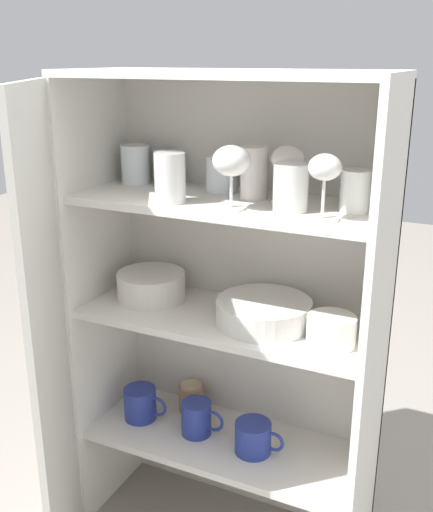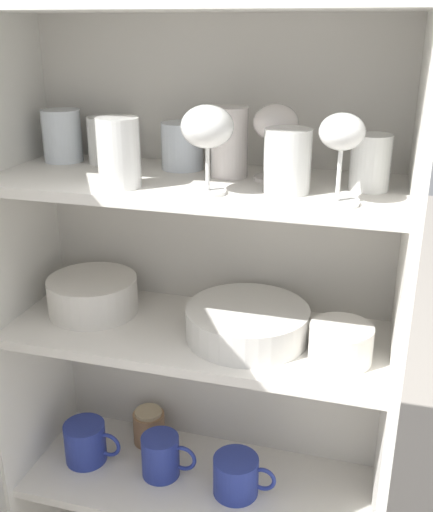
{
  "view_description": "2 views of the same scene",
  "coord_description": "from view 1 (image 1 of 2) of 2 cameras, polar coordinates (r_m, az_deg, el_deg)",
  "views": [
    {
      "loc": [
        0.6,
        -1.17,
        1.34
      ],
      "look_at": [
        -0.02,
        0.14,
        0.86
      ],
      "focal_mm": 42.0,
      "sensor_mm": 36.0,
      "label": 1
    },
    {
      "loc": [
        0.34,
        -0.88,
        1.27
      ],
      "look_at": [
        0.05,
        0.14,
        0.86
      ],
      "focal_mm": 42.0,
      "sensor_mm": 36.0,
      "label": 2
    }
  ],
  "objects": [
    {
      "name": "tumbler_glass_5",
      "position": [
        1.39,
        13.09,
        6.06
      ],
      "size": [
        0.07,
        0.07,
        0.1
      ],
      "color": "white",
      "rests_on": "shelf_board_upper"
    },
    {
      "name": "tumbler_glass_6",
      "position": [
        1.56,
        0.5,
        7.77
      ],
      "size": [
        0.08,
        0.08,
        0.09
      ],
      "color": "white",
      "rests_on": "shelf_board_upper"
    },
    {
      "name": "plate_stack_white",
      "position": [
        1.54,
        4.53,
        -5.34
      ],
      "size": [
        0.25,
        0.25,
        0.06
      ],
      "color": "silver",
      "rests_on": "shelf_board_middle"
    },
    {
      "name": "coffee_mug_extra_1",
      "position": [
        1.77,
        -1.86,
        -15.17
      ],
      "size": [
        0.13,
        0.09,
        0.1
      ],
      "color": "#283893",
      "rests_on": "shelf_board_lower"
    },
    {
      "name": "wine_glass_2",
      "position": [
        1.45,
        6.8,
        8.88
      ],
      "size": [
        0.08,
        0.08,
        0.14
      ],
      "color": "silver",
      "rests_on": "shelf_board_upper"
    },
    {
      "name": "cupboard_back_panel",
      "position": [
        1.73,
        3.02,
        -5.12
      ],
      "size": [
        0.8,
        0.02,
        1.29
      ],
      "primitive_type": "cube",
      "color": "silver",
      "rests_on": "ground_plane"
    },
    {
      "name": "tumbler_glass_2",
      "position": [
        1.37,
        7.08,
        6.49
      ],
      "size": [
        0.08,
        0.08,
        0.11
      ],
      "color": "white",
      "rests_on": "shelf_board_upper"
    },
    {
      "name": "cupboard_side_left",
      "position": [
        1.79,
        -10.71,
        -4.69
      ],
      "size": [
        0.02,
        0.33,
        1.29
      ],
      "primitive_type": "cube",
      "color": "white",
      "rests_on": "ground_plane"
    },
    {
      "name": "wine_glass_0",
      "position": [
        1.36,
        1.43,
        8.85
      ],
      "size": [
        0.09,
        0.09,
        0.15
      ],
      "color": "white",
      "rests_on": "shelf_board_upper"
    },
    {
      "name": "wine_glass_1",
      "position": [
        1.29,
        10.26,
        7.82
      ],
      "size": [
        0.07,
        0.07,
        0.14
      ],
      "color": "white",
      "rests_on": "shelf_board_upper"
    },
    {
      "name": "shelf_board_upper",
      "position": [
        1.49,
        0.89,
        5.03
      ],
      "size": [
        0.77,
        0.3,
        0.02
      ],
      "primitive_type": "cube",
      "color": "silver"
    },
    {
      "name": "shelf_board_lower",
      "position": [
        1.78,
        0.78,
        -17.31
      ],
      "size": [
        0.77,
        0.3,
        0.02
      ],
      "primitive_type": "cube",
      "color": "silver"
    },
    {
      "name": "coffee_mug_extra_2",
      "position": [
        1.85,
        -7.22,
        -13.76
      ],
      "size": [
        0.14,
        0.1,
        0.1
      ],
      "color": "#283893",
      "rests_on": "shelf_board_lower"
    },
    {
      "name": "serving_bowl_small",
      "position": [
        1.45,
        10.87,
        -6.85
      ],
      "size": [
        0.12,
        0.12,
        0.07
      ],
      "color": "silver",
      "rests_on": "shelf_board_middle"
    },
    {
      "name": "tumbler_glass_3",
      "position": [
        1.44,
        -4.45,
        7.44
      ],
      "size": [
        0.07,
        0.07,
        0.12
      ],
      "color": "white",
      "rests_on": "shelf_board_upper"
    },
    {
      "name": "coffee_mug_primary",
      "position": [
        1.71,
        3.56,
        -16.88
      ],
      "size": [
        0.14,
        0.1,
        0.09
      ],
      "color": "#283893",
      "rests_on": "shelf_board_lower"
    },
    {
      "name": "cupboard_door",
      "position": [
        1.5,
        -15.43,
        -9.79
      ],
      "size": [
        0.22,
        0.35,
        1.29
      ],
      "color": "silver",
      "rests_on": "ground_plane"
    },
    {
      "name": "shelf_board_middle",
      "position": [
        1.59,
        0.84,
        -6.08
      ],
      "size": [
        0.77,
        0.3,
        0.02
      ],
      "primitive_type": "cube",
      "color": "silver"
    },
    {
      "name": "mixing_bowl_large",
      "position": [
        1.69,
        -6.24,
        -2.73
      ],
      "size": [
        0.19,
        0.19,
        0.08
      ],
      "color": "silver",
      "rests_on": "shelf_board_middle"
    },
    {
      "name": "cupboard_top_panel",
      "position": [
        1.45,
        0.95,
        16.97
      ],
      "size": [
        0.8,
        0.33,
        0.02
      ],
      "primitive_type": "cube",
      "color": "white",
      "rests_on": "cupboard_side_left"
    },
    {
      "name": "tumbler_glass_0",
      "position": [
        1.69,
        -7.7,
        8.66
      ],
      "size": [
        0.08,
        0.08,
        0.11
      ],
      "color": "white",
      "rests_on": "shelf_board_upper"
    },
    {
      "name": "tumbler_glass_4",
      "position": [
        1.65,
        -4.69,
        8.31
      ],
      "size": [
        0.08,
        0.08,
        0.09
      ],
      "color": "white",
      "rests_on": "shelf_board_upper"
    },
    {
      "name": "tumbler_glass_1",
      "position": [
        1.49,
        3.61,
        7.93
      ],
      "size": [
        0.07,
        0.07,
        0.13
      ],
      "color": "silver",
      "rests_on": "shelf_board_upper"
    },
    {
      "name": "storage_jar",
      "position": [
        1.88,
        -2.4,
        -13.3
      ],
      "size": [
        0.08,
        0.08,
        0.09
      ],
      "color": "#99704C",
      "rests_on": "shelf_board_lower"
    },
    {
      "name": "cupboard_side_right",
      "position": [
        1.5,
        14.78,
        -9.71
      ],
      "size": [
        0.02,
        0.33,
        1.29
      ],
      "primitive_type": "cube",
      "color": "white",
      "rests_on": "ground_plane"
    }
  ]
}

